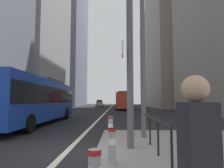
{
  "coord_description": "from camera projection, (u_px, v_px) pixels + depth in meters",
  "views": [
    {
      "loc": [
        1.66,
        -6.43,
        1.67
      ],
      "look_at": [
        0.91,
        22.98,
        4.17
      ],
      "focal_mm": 31.69,
      "sensor_mm": 36.0,
      "label": 1
    }
  ],
  "objects": [
    {
      "name": "car_receding_near",
      "position": [
        121.0,
        104.0,
        48.33
      ],
      "size": [
        2.16,
        4.17,
        1.94
      ],
      "color": "gold",
      "rests_on": "ground"
    },
    {
      "name": "pedestrian_walking",
      "position": [
        198.0,
        167.0,
        1.64
      ],
      "size": [
        0.25,
        0.39,
        1.74
      ],
      "color": "black",
      "rests_on": "median_island"
    },
    {
      "name": "street_lamp_post",
      "position": [
        142.0,
        18.0,
        8.66
      ],
      "size": [
        5.5,
        0.32,
        8.0
      ],
      "color": "#56565B",
      "rests_on": "median_island"
    },
    {
      "name": "ground_plane",
      "position": [
        105.0,
        113.0,
        26.23
      ],
      "size": [
        160.0,
        160.0,
        0.0
      ],
      "primitive_type": "plane",
      "color": "black"
    },
    {
      "name": "office_tower_left_far",
      "position": [
        66.0,
        33.0,
        68.82
      ],
      "size": [
        11.63,
        22.42,
        50.24
      ],
      "primitive_type": "cube",
      "color": "slate",
      "rests_on": "ground"
    },
    {
      "name": "bollard_right",
      "position": [
        112.0,
        144.0,
        4.85
      ],
      "size": [
        0.2,
        0.2,
        0.84
      ],
      "color": "#99999E",
      "rests_on": "median_island"
    },
    {
      "name": "city_bus_red_receding",
      "position": [
        122.0,
        100.0,
        38.28
      ],
      "size": [
        2.71,
        11.5,
        3.4
      ],
      "color": "red",
      "rests_on": "ground"
    },
    {
      "name": "lane_centre_line",
      "position": [
        108.0,
        110.0,
        36.19
      ],
      "size": [
        0.2,
        80.0,
        0.01
      ],
      "primitive_type": "cube",
      "color": "beige",
      "rests_on": "ground"
    },
    {
      "name": "office_tower_right_far",
      "position": [
        159.0,
        60.0,
        72.52
      ],
      "size": [
        11.08,
        21.47,
        32.96
      ],
      "primitive_type": "cube",
      "color": "slate",
      "rests_on": "ground"
    },
    {
      "name": "office_tower_left_mid",
      "position": [
        34.0,
        26.0,
        41.94
      ],
      "size": [
        10.9,
        20.01,
        34.98
      ],
      "primitive_type": "cube",
      "color": "#9E9EA3",
      "rests_on": "ground"
    },
    {
      "name": "car_oncoming_mid",
      "position": [
        100.0,
        103.0,
        56.26
      ],
      "size": [
        2.22,
        4.57,
        1.94
      ],
      "color": "#B2A899",
      "rests_on": "ground"
    },
    {
      "name": "traffic_signal_gantry",
      "position": [
        70.0,
        29.0,
        6.74
      ],
      "size": [
        6.11,
        0.65,
        6.0
      ],
      "color": "#515156",
      "rests_on": "median_island"
    },
    {
      "name": "office_tower_right_mid",
      "position": [
        177.0,
        7.0,
        50.23
      ],
      "size": [
        13.43,
        20.14,
        50.97
      ],
      "primitive_type": "cube",
      "color": "gray",
      "rests_on": "ground"
    },
    {
      "name": "city_bus_blue_oncoming",
      "position": [
        37.0,
        98.0,
        14.28
      ],
      "size": [
        2.8,
        12.2,
        3.4
      ],
      "color": "#14389E",
      "rests_on": "ground"
    },
    {
      "name": "bollard_back",
      "position": [
        111.0,
        128.0,
        7.32
      ],
      "size": [
        0.2,
        0.2,
        0.94
      ],
      "color": "#99999E",
      "rests_on": "median_island"
    },
    {
      "name": "pedestrian_railing",
      "position": [
        154.0,
        126.0,
        6.18
      ],
      "size": [
        0.06,
        4.17,
        0.98
      ],
      "color": "black",
      "rests_on": "median_island"
    }
  ]
}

